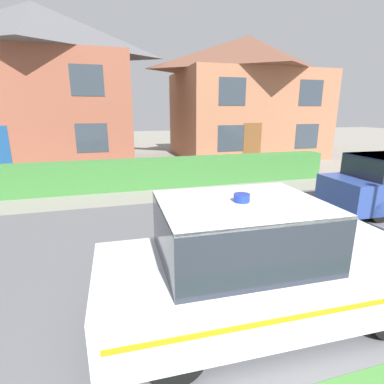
{
  "coord_description": "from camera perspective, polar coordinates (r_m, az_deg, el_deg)",
  "views": [
    {
      "loc": [
        -1.24,
        -0.85,
        2.74
      ],
      "look_at": [
        0.45,
        5.06,
        1.05
      ],
      "focal_mm": 28.0,
      "sensor_mm": 36.0,
      "label": 1
    }
  ],
  "objects": [
    {
      "name": "police_car",
      "position": [
        4.14,
        12.11,
        -13.52
      ],
      "size": [
        4.36,
        1.86,
        1.75
      ],
      "rotation": [
        0.0,
        0.0,
        -0.03
      ],
      "color": "black",
      "rests_on": "road_strip"
    },
    {
      "name": "garden_hedge",
      "position": [
        10.99,
        -5.79,
        3.66
      ],
      "size": [
        13.05,
        0.74,
        1.05
      ],
      "primitive_type": "cube",
      "color": "#3D7F38",
      "rests_on": "ground"
    },
    {
      "name": "house_right",
      "position": [
        19.0,
        10.28,
        17.39
      ],
      "size": [
        8.46,
        6.4,
        6.82
      ],
      "color": "#A86B4C",
      "rests_on": "ground"
    },
    {
      "name": "road_strip",
      "position": [
        6.12,
        -2.62,
        -11.17
      ],
      "size": [
        28.0,
        6.64,
        0.01
      ],
      "primitive_type": "cube",
      "color": "#5B5B60",
      "rests_on": "ground"
    },
    {
      "name": "house_left",
      "position": [
        17.37,
        -26.85,
        17.6
      ],
      "size": [
        8.77,
        5.48,
        7.61
      ],
      "color": "#93513D",
      "rests_on": "ground"
    }
  ]
}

